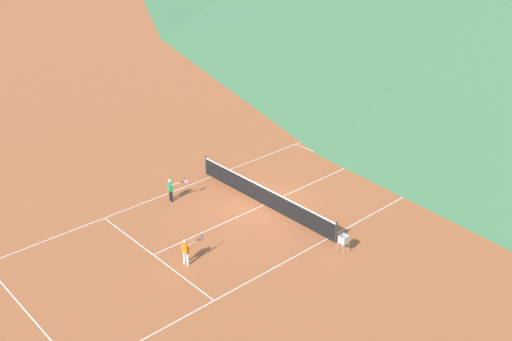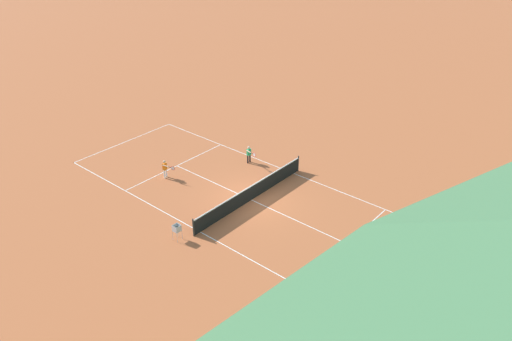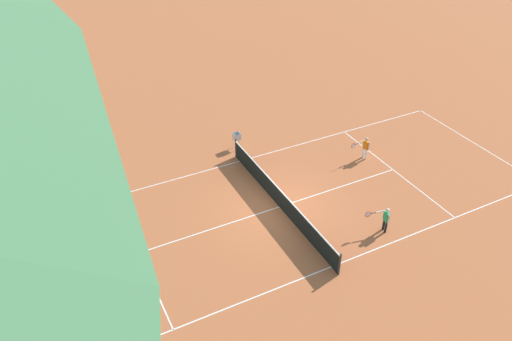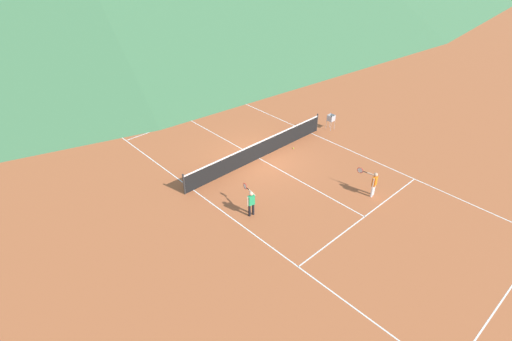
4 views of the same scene
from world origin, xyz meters
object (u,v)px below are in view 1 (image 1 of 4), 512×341
Objects in this scene: tennis_net at (264,196)px; ball_hopper at (344,240)px; player_far_baseline at (186,249)px; tennis_ball_by_net_right at (286,224)px; tennis_ball_near_corner at (425,182)px; tennis_ball_mid_court at (402,164)px; player_far_service at (171,188)px.

ball_hopper is (5.30, -0.40, 0.15)m from tennis_net.
tennis_ball_by_net_right is at bearing 84.01° from player_far_baseline.
tennis_net is at bearing 175.67° from ball_hopper.
ball_hopper reaches higher than tennis_ball_by_net_right.
ball_hopper reaches higher than tennis_ball_near_corner.
tennis_net is 7.61× the size of player_far_baseline.
tennis_net is at bearing -116.98° from tennis_ball_near_corner.
player_far_baseline is 6.55m from ball_hopper.
tennis_net is at bearing 104.55° from player_far_baseline.
ball_hopper is (1.35, -8.16, 0.62)m from tennis_ball_near_corner.
tennis_ball_mid_court is at bearing 110.93° from ball_hopper.
tennis_net reaches higher than tennis_ball_mid_court.
ball_hopper reaches higher than tennis_ball_mid_court.
tennis_ball_near_corner is (2.15, -0.99, 0.00)m from tennis_ball_mid_court.
tennis_ball_near_corner is (2.47, 13.48, -0.67)m from player_far_baseline.
tennis_ball_by_net_right is at bearing -177.65° from ball_hopper.
player_far_service is at bearing -113.54° from tennis_ball_mid_court.
tennis_net is 4.55m from player_far_service.
tennis_ball_by_net_right and tennis_ball_near_corner have the same top height.
player_far_baseline is 13.72m from tennis_ball_near_corner.
tennis_ball_mid_court and tennis_ball_by_net_right have the same top height.
player_far_baseline reaches higher than tennis_ball_near_corner.
tennis_ball_mid_court is (1.80, 8.76, -0.47)m from tennis_net.
player_far_baseline reaches higher than tennis_net.
tennis_net is 5.32m from ball_hopper.
tennis_net is 139.09× the size of tennis_ball_by_net_right.
player_far_baseline is 1.36× the size of ball_hopper.
player_far_service is at bearing -123.98° from tennis_ball_near_corner.
tennis_ball_by_net_right is (0.54, 5.18, -0.67)m from player_far_baseline.
player_far_baseline is 18.28× the size of tennis_ball_near_corner.
player_far_baseline is 18.28× the size of tennis_ball_mid_court.
ball_hopper is at bearing 54.32° from player_far_baseline.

